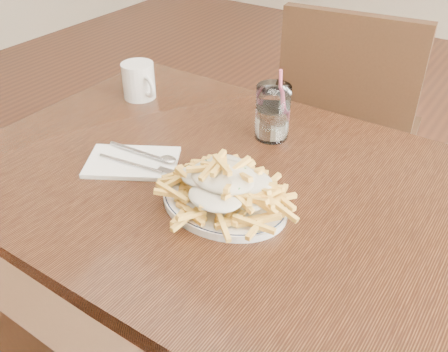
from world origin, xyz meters
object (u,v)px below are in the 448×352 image
Objects in this scene: fries_plate at (224,202)px; coffee_mug at (139,81)px; loaded_fries at (224,182)px; chair_far at (347,124)px; water_glass at (273,115)px; table at (237,211)px.

fries_plate is 0.54m from coffee_mug.
coffee_mug is (-0.46, 0.27, -0.01)m from loaded_fries.
water_glass is (0.01, -0.57, 0.28)m from chair_far.
table is at bearing 105.45° from loaded_fries.
chair_far is at bearing 93.23° from table.
loaded_fries is at bearing -30.82° from coffee_mug.
chair_far is at bearing 94.49° from loaded_fries.
coffee_mug is at bearing 149.18° from fries_plate.
water_glass is at bearing 101.35° from loaded_fries.
fries_plate is at bearing 104.04° from loaded_fries.
loaded_fries is at bearing -74.55° from table.
fries_plate is (0.07, -0.86, 0.23)m from chair_far.
chair_far is at bearing 94.49° from fries_plate.
fries_plate reaches higher than table.
loaded_fries is 1.67× the size of water_glass.
chair_far reaches higher than fries_plate.
water_glass reaches higher than fries_plate.
chair_far reaches higher than water_glass.
fries_plate is 0.30m from water_glass.
chair_far is 0.75m from coffee_mug.
table is 0.79m from chair_far.
chair_far is 5.30× the size of water_glass.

